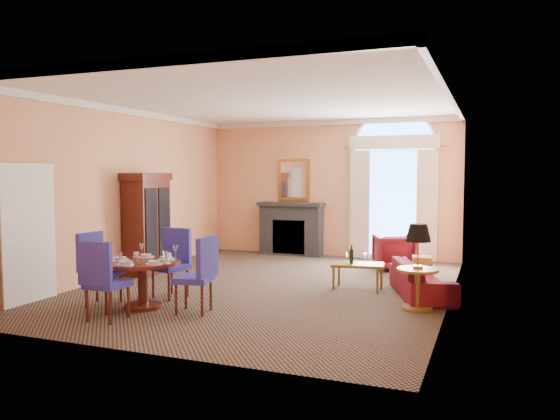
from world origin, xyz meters
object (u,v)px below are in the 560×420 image
at_px(armoire, 147,225).
at_px(sofa, 422,279).
at_px(side_table, 418,256).
at_px(dining_table, 143,272).
at_px(coffee_table, 357,265).
at_px(armchair, 394,252).

distance_m(armoire, sofa, 5.31).
height_order(armoire, side_table, armoire).
xyz_separation_m(dining_table, coffee_table, (2.63, 2.37, -0.11)).
height_order(armchair, side_table, side_table).
bearing_deg(sofa, side_table, 163.50).
bearing_deg(side_table, coffee_table, 138.44).
bearing_deg(armchair, dining_table, 35.40).
xyz_separation_m(armoire, coffee_table, (4.20, 0.02, -0.53)).
bearing_deg(dining_table, side_table, 20.11).
bearing_deg(armchair, armoire, 3.94).
height_order(sofa, armchair, armchair).
bearing_deg(coffee_table, sofa, -13.63).
relative_size(armoire, sofa, 1.07).
xyz_separation_m(armchair, coffee_table, (-0.25, -2.16, 0.06)).
xyz_separation_m(sofa, side_table, (0.05, -0.93, 0.51)).
xyz_separation_m(sofa, coffee_table, (-1.07, 0.07, 0.15)).
distance_m(armchair, coffee_table, 2.17).
relative_size(dining_table, sofa, 0.60).
distance_m(dining_table, coffee_table, 3.54).
bearing_deg(sofa, armoire, 69.91).
height_order(armoire, dining_table, armoire).
height_order(armchair, coffee_table, coffee_table).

